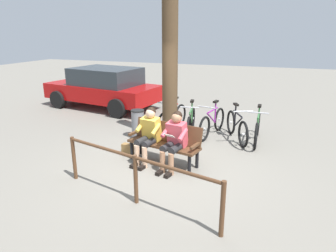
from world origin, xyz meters
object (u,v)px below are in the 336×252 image
at_px(handbag, 128,149).
at_px(tree_trunk, 170,63).
at_px(bench, 165,140).
at_px(person_companion, 149,132).
at_px(bicycle_red, 237,127).
at_px(parked_car, 104,87).
at_px(bicycle_silver, 212,123).
at_px(bicycle_green, 172,118).
at_px(person_reading, 174,138).
at_px(bicycle_purple, 257,129).
at_px(bicycle_blue, 191,122).
at_px(litter_bin, 138,124).

bearing_deg(handbag, tree_trunk, -112.54).
bearing_deg(bench, person_companion, 27.38).
bearing_deg(bicycle_red, parked_car, -135.56).
height_order(tree_trunk, bicycle_red, tree_trunk).
relative_size(bicycle_silver, bicycle_green, 1.00).
bearing_deg(bicycle_silver, person_reading, 3.47).
xyz_separation_m(bicycle_red, bicycle_green, (1.83, -0.18, 0.00)).
xyz_separation_m(person_reading, bicycle_green, (0.85, -2.33, -0.31)).
xyz_separation_m(bicycle_red, bicycle_silver, (0.67, -0.14, 0.00)).
height_order(person_reading, bicycle_green, person_reading).
height_order(person_companion, bicycle_purple, person_companion).
bearing_deg(bicycle_blue, tree_trunk, -53.72).
xyz_separation_m(bench, bicycle_red, (-1.26, -1.92, -0.15)).
bearing_deg(tree_trunk, handbag, 67.46).
bearing_deg(bicycle_blue, bicycle_purple, 82.29).
xyz_separation_m(bench, person_reading, (-0.28, 0.23, 0.16)).
relative_size(tree_trunk, bicycle_red, 2.55).
bearing_deg(person_companion, bicycle_blue, -89.03).
relative_size(person_reading, litter_bin, 1.57).
height_order(person_companion, bicycle_blue, person_companion).
height_order(person_companion, handbag, person_companion).
relative_size(bench, parked_car, 0.38).
bearing_deg(bicycle_purple, bicycle_silver, -96.45).
bearing_deg(person_reading, person_companion, -0.05).
relative_size(person_reading, parked_car, 0.27).
distance_m(bench, bicycle_blue, 1.90).
distance_m(bench, bicycle_purple, 2.64).
distance_m(person_companion, bicycle_purple, 2.96).
bearing_deg(bicycle_purple, tree_trunk, -77.79).
bearing_deg(bicycle_blue, parked_car, -125.83).
xyz_separation_m(bicycle_silver, bicycle_blue, (0.55, 0.16, 0.00)).
xyz_separation_m(person_reading, handbag, (1.24, -0.35, -0.54)).
bearing_deg(bicycle_green, tree_trunk, 22.59).
bearing_deg(bench, litter_bin, -32.90).
xyz_separation_m(handbag, bicycle_silver, (-1.55, -1.94, 0.24)).
distance_m(bicycle_silver, parked_car, 4.78).
height_order(handbag, litter_bin, litter_bin).
height_order(person_companion, bicycle_red, person_companion).
relative_size(person_companion, bicycle_green, 0.72).
xyz_separation_m(litter_bin, bicycle_blue, (-1.26, -0.69, -0.02)).
bearing_deg(person_companion, bench, -152.62).
xyz_separation_m(handbag, bicycle_green, (-0.39, -1.99, 0.24)).
relative_size(handbag, bicycle_red, 0.19).
relative_size(tree_trunk, bicycle_green, 2.37).
bearing_deg(tree_trunk, person_reading, 112.40).
bearing_deg(person_companion, person_reading, 179.95).
bearing_deg(tree_trunk, parked_car, -34.95).
relative_size(bicycle_purple, bicycle_blue, 1.01).
bearing_deg(person_companion, litter_bin, -44.22).
relative_size(litter_bin, bicycle_purple, 0.45).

